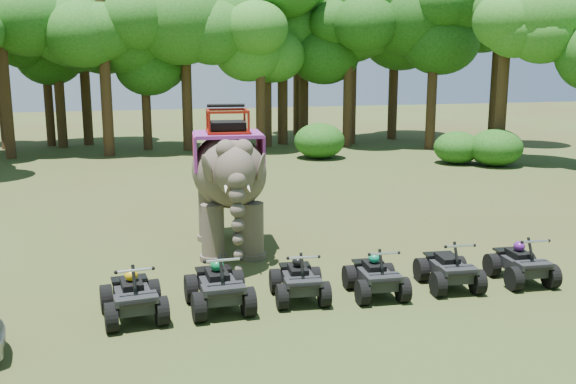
% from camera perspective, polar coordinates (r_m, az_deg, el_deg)
% --- Properties ---
extents(ground, '(110.00, 110.00, 0.00)m').
position_cam_1_polar(ground, '(15.29, 1.19, -7.88)').
color(ground, '#47381E').
rests_on(ground, ground).
extents(elephant, '(2.48, 4.83, 3.91)m').
position_cam_1_polar(elephant, '(17.40, -5.29, 1.16)').
color(elephant, brown).
rests_on(elephant, ground).
extents(atv_0, '(1.34, 1.74, 1.22)m').
position_cam_1_polar(atv_0, '(13.34, -13.64, -8.42)').
color(atv_0, black).
rests_on(atv_0, ground).
extents(atv_1, '(1.29, 1.74, 1.27)m').
position_cam_1_polar(atv_1, '(13.52, -6.20, -7.76)').
color(atv_1, black).
rests_on(atv_1, ground).
extents(atv_2, '(1.27, 1.64, 1.14)m').
position_cam_1_polar(atv_2, '(13.97, 0.99, -7.32)').
color(atv_2, black).
rests_on(atv_2, ground).
extents(atv_3, '(1.23, 1.62, 1.14)m').
position_cam_1_polar(atv_3, '(14.34, 7.81, -6.91)').
color(atv_3, black).
rests_on(atv_3, ground).
extents(atv_4, '(1.30, 1.68, 1.17)m').
position_cam_1_polar(atv_4, '(15.13, 14.14, -6.12)').
color(atv_4, black).
rests_on(atv_4, ground).
extents(atv_5, '(1.26, 1.65, 1.16)m').
position_cam_1_polar(atv_5, '(15.99, 20.05, -5.53)').
color(atv_5, black).
rests_on(atv_5, ground).
extents(tree_0, '(6.61, 6.61, 9.44)m').
position_cam_1_polar(tree_0, '(37.25, -9.05, 10.91)').
color(tree_0, '#195114').
rests_on(tree_0, ground).
extents(tree_1, '(6.69, 6.69, 9.56)m').
position_cam_1_polar(tree_1, '(38.35, -1.93, 11.16)').
color(tree_1, '#195114').
rests_on(tree_1, ground).
extents(tree_2, '(5.75, 5.75, 8.21)m').
position_cam_1_polar(tree_2, '(38.59, 5.36, 10.12)').
color(tree_2, '#195114').
rests_on(tree_2, ground).
extents(tree_3, '(6.23, 6.23, 8.90)m').
position_cam_1_polar(tree_3, '(38.20, 12.74, 10.39)').
color(tree_3, '#195114').
rests_on(tree_3, ground).
extents(tree_4, '(5.81, 5.81, 8.29)m').
position_cam_1_polar(tree_4, '(33.84, 18.57, 9.43)').
color(tree_4, '#195114').
rests_on(tree_4, ground).
extents(tree_27, '(5.48, 5.48, 7.84)m').
position_cam_1_polar(tree_27, '(36.62, -23.87, 8.81)').
color(tree_27, '#195114').
rests_on(tree_27, ground).
extents(tree_28, '(6.66, 6.66, 9.52)m').
position_cam_1_polar(tree_28, '(35.86, -15.99, 10.65)').
color(tree_28, '#195114').
rests_on(tree_28, ground).
extents(tree_30, '(7.03, 7.03, 10.05)m').
position_cam_1_polar(tree_30, '(42.69, 9.41, 11.39)').
color(tree_30, '#195114').
rests_on(tree_30, ground).
extents(tree_31, '(6.55, 6.55, 9.35)m').
position_cam_1_polar(tree_31, '(41.17, -17.67, 10.52)').
color(tree_31, '#195114').
rests_on(tree_31, ground).
extents(tree_32, '(5.74, 5.74, 8.20)m').
position_cam_1_polar(tree_32, '(36.48, -2.47, 10.06)').
color(tree_32, '#195114').
rests_on(tree_32, ground).
extents(tree_33, '(6.28, 6.28, 8.97)m').
position_cam_1_polar(tree_33, '(40.38, -19.77, 10.10)').
color(tree_33, '#195114').
rests_on(tree_33, ground).
extents(tree_34, '(5.54, 5.54, 7.91)m').
position_cam_1_polar(tree_34, '(44.39, 0.82, 10.17)').
color(tree_34, '#195114').
rests_on(tree_34, ground).
extents(tree_35, '(7.30, 7.30, 10.42)m').
position_cam_1_polar(tree_35, '(41.40, 1.42, 11.79)').
color(tree_35, '#195114').
rests_on(tree_35, ground).
extents(tree_36, '(7.62, 7.62, 10.88)m').
position_cam_1_polar(tree_36, '(41.22, 18.14, 11.55)').
color(tree_36, '#195114').
rests_on(tree_36, ground).
extents(tree_37, '(4.93, 4.93, 7.05)m').
position_cam_1_polar(tree_37, '(37.98, -12.55, 8.99)').
color(tree_37, '#195114').
rests_on(tree_37, ground).
extents(tree_38, '(7.44, 7.44, 10.63)m').
position_cam_1_polar(tree_38, '(39.59, -0.48, 11.95)').
color(tree_38, '#195114').
rests_on(tree_38, ground).
extents(tree_39, '(5.03, 5.03, 7.19)m').
position_cam_1_polar(tree_39, '(41.30, -20.60, 8.82)').
color(tree_39, '#195114').
rests_on(tree_39, ground).
extents(tree_40, '(6.95, 6.95, 9.92)m').
position_cam_1_polar(tree_40, '(40.09, 5.71, 11.39)').
color(tree_40, '#195114').
rests_on(tree_40, ground).
extents(tree_41, '(6.41, 6.41, 9.16)m').
position_cam_1_polar(tree_41, '(40.77, -24.21, 9.91)').
color(tree_41, '#195114').
rests_on(tree_41, ground).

